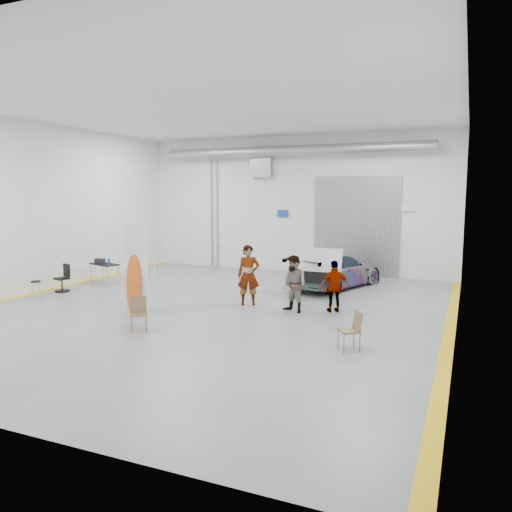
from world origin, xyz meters
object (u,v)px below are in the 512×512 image
at_px(sedan_car, 335,270).
at_px(person_a, 249,275).
at_px(folding_chair_far, 349,338).
at_px(person_c, 335,286).
at_px(office_chair, 63,280).
at_px(person_b, 294,284).
at_px(folding_chair_near, 139,321).
at_px(shop_stool, 36,290).
at_px(work_table, 103,264).
at_px(surfboard_display, 133,275).

xyz_separation_m(sedan_car, person_a, (-1.79, -3.97, 0.31)).
bearing_deg(folding_chair_far, person_a, -163.61).
xyz_separation_m(person_a, person_c, (2.74, 0.12, -0.18)).
relative_size(folding_chair_far, office_chair, 0.94).
relative_size(person_b, office_chair, 1.76).
height_order(person_c, folding_chair_near, person_c).
relative_size(folding_chair_near, office_chair, 0.91).
bearing_deg(shop_stool, person_c, 13.05).
bearing_deg(work_table, office_chair, -97.69).
height_order(person_b, shop_stool, person_b).
height_order(person_b, folding_chair_near, person_b).
relative_size(surfboard_display, work_table, 2.11).
bearing_deg(person_c, sedan_car, -106.56).
xyz_separation_m(person_b, surfboard_display, (-4.21, -2.08, 0.32)).
bearing_deg(surfboard_display, folding_chair_near, -56.81).
bearing_deg(work_table, person_a, -9.94).
bearing_deg(person_b, shop_stool, -144.17).
xyz_separation_m(person_c, shop_stool, (-9.53, -2.21, -0.46)).
xyz_separation_m(person_a, person_b, (1.65, -0.39, -0.10)).
xyz_separation_m(surfboard_display, work_table, (-4.16, 3.64, -0.39)).
bearing_deg(surfboard_display, folding_chair_far, -15.16).
bearing_deg(folding_chair_near, shop_stool, 124.12).
distance_m(person_b, person_c, 1.21).
distance_m(person_b, shop_stool, 8.63).
xyz_separation_m(person_b, person_c, (1.09, 0.51, -0.08)).
relative_size(person_a, person_c, 1.23).
bearing_deg(work_table, person_c, -6.35).
bearing_deg(surfboard_display, person_a, 36.27).
bearing_deg(folding_chair_near, office_chair, 112.81).
distance_m(person_b, folding_chair_near, 4.64).
bearing_deg(sedan_car, shop_stool, 54.12).
xyz_separation_m(surfboard_display, folding_chair_far, (6.53, -0.87, -0.88)).
relative_size(person_a, folding_chair_far, 2.10).
relative_size(sedan_car, surfboard_display, 1.55).
bearing_deg(folding_chair_far, surfboard_display, -131.12).
distance_m(sedan_car, person_c, 3.96).
distance_m(person_c, office_chair, 9.76).
bearing_deg(person_b, sedan_car, 112.61).
bearing_deg(shop_stool, office_chair, 97.57).
bearing_deg(person_a, person_c, -22.10).
bearing_deg(person_c, work_table, -36.83).
xyz_separation_m(shop_stool, work_table, (0.07, 3.26, 0.46)).
relative_size(work_table, office_chair, 1.41).
relative_size(person_c, folding_chair_near, 1.76).
bearing_deg(shop_stool, person_b, 11.38).
height_order(person_b, person_c, person_b).
relative_size(person_c, office_chair, 1.60).
bearing_deg(shop_stool, work_table, 88.85).
xyz_separation_m(folding_chair_far, office_chair, (-10.94, 2.65, 0.14)).
xyz_separation_m(work_table, office_chair, (-0.25, -1.86, -0.35)).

